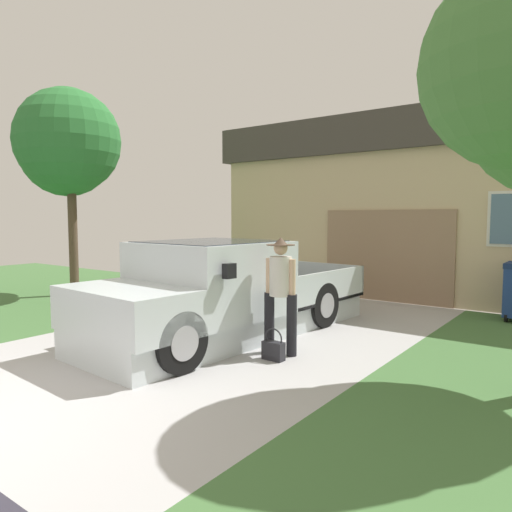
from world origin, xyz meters
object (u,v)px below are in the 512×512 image
object	(u,v)px
house_with_garage	(450,207)
front_yard_tree	(67,146)
person_with_hat	(280,288)
handbag	(273,349)
pickup_truck	(216,295)

from	to	relation	value
house_with_garage	front_yard_tree	xyz separation A→B (m)	(-7.13, -7.35, 1.46)
person_with_hat	house_with_garage	bearing A→B (deg)	-98.19
front_yard_tree	house_with_garage	bearing A→B (deg)	45.87
person_with_hat	front_yard_tree	xyz separation A→B (m)	(-7.02, 1.14, 2.75)
handbag	front_yard_tree	world-z (taller)	front_yard_tree
house_with_garage	front_yard_tree	world-z (taller)	front_yard_tree
person_with_hat	house_with_garage	size ratio (longest dim) A/B	0.16
pickup_truck	front_yard_tree	size ratio (longest dim) A/B	1.09
handbag	pickup_truck	bearing A→B (deg)	163.50
pickup_truck	handbag	world-z (taller)	pickup_truck
pickup_truck	person_with_hat	world-z (taller)	person_with_hat
house_with_garage	front_yard_tree	distance (m)	10.35
pickup_truck	person_with_hat	distance (m)	1.35
pickup_truck	house_with_garage	world-z (taller)	house_with_garage
handbag	house_with_garage	size ratio (longest dim) A/B	0.04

